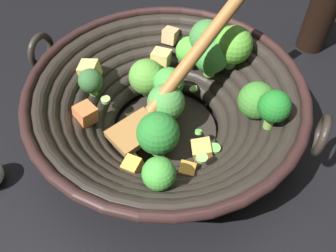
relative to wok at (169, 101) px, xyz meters
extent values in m
plane|color=black|center=(0.00, 0.01, -0.07)|extent=(4.00, 4.00, 0.00)
cylinder|color=black|center=(0.00, 0.01, -0.06)|extent=(0.15, 0.15, 0.01)
torus|color=black|center=(0.00, 0.01, -0.05)|extent=(0.21, 0.21, 0.02)
torus|color=black|center=(0.00, 0.01, -0.04)|extent=(0.23, 0.23, 0.02)
torus|color=black|center=(0.00, 0.01, -0.02)|extent=(0.26, 0.26, 0.02)
torus|color=black|center=(0.00, 0.01, -0.01)|extent=(0.29, 0.29, 0.02)
torus|color=black|center=(0.00, 0.01, 0.00)|extent=(0.31, 0.31, 0.02)
torus|color=black|center=(0.00, 0.01, 0.01)|extent=(0.34, 0.34, 0.02)
torus|color=black|center=(0.00, 0.01, 0.02)|extent=(0.37, 0.37, 0.02)
torus|color=black|center=(0.00, 0.01, 0.03)|extent=(0.39, 0.39, 0.01)
torus|color=black|center=(0.20, 0.03, 0.03)|extent=(0.02, 0.05, 0.05)
torus|color=black|center=(-0.20, -0.02, 0.03)|extent=(0.02, 0.05, 0.05)
cylinder|color=#7FAE56|center=(0.11, 0.03, -0.01)|extent=(0.02, 0.02, 0.01)
sphere|color=#2F5F30|center=(0.11, 0.03, 0.01)|extent=(0.04, 0.04, 0.04)
cylinder|color=#68A14E|center=(-0.04, -0.12, 0.00)|extent=(0.03, 0.03, 0.02)
sphere|color=#56A732|center=(-0.04, -0.12, 0.04)|extent=(0.06, 0.06, 0.06)
cylinder|color=#72BA49|center=(-0.02, -0.10, -0.01)|extent=(0.03, 0.03, 0.02)
sphere|color=#42933E|center=(-0.02, -0.10, 0.02)|extent=(0.05, 0.05, 0.05)
cylinder|color=#69A143|center=(-0.02, 0.06, -0.04)|extent=(0.03, 0.03, 0.02)
sphere|color=#26762B|center=(-0.02, 0.06, 0.00)|extent=(0.06, 0.06, 0.06)
cylinder|color=#76B255|center=(-0.11, -0.05, -0.01)|extent=(0.02, 0.03, 0.01)
sphere|color=#397A2B|center=(-0.11, -0.05, 0.02)|extent=(0.05, 0.05, 0.05)
cylinder|color=#65A946|center=(0.02, -0.11, -0.02)|extent=(0.03, 0.03, 0.02)
sphere|color=#50A737|center=(0.02, -0.11, 0.01)|extent=(0.05, 0.05, 0.05)
cylinder|color=#5CA443|center=(-0.06, 0.12, 0.00)|extent=(0.02, 0.02, 0.02)
sphere|color=green|center=(-0.06, 0.12, 0.02)|extent=(0.04, 0.04, 0.04)
cylinder|color=#59A54D|center=(0.00, -0.12, 0.00)|extent=(0.02, 0.02, 0.02)
sphere|color=#3B7C38|center=(0.00, -0.12, 0.03)|extent=(0.06, 0.06, 0.06)
cylinder|color=#6C9C49|center=(0.01, 0.00, -0.03)|extent=(0.02, 0.02, 0.02)
sphere|color=#458C3F|center=(0.01, 0.00, 0.00)|extent=(0.05, 0.05, 0.05)
cylinder|color=#78AB47|center=(-0.14, -0.02, 0.02)|extent=(0.02, 0.02, 0.02)
sphere|color=#1C7223|center=(-0.14, -0.02, 0.05)|extent=(0.04, 0.04, 0.04)
cylinder|color=#83C24A|center=(0.02, -0.03, -0.03)|extent=(0.02, 0.02, 0.02)
sphere|color=green|center=(0.02, -0.03, 0.00)|extent=(0.05, 0.05, 0.05)
cylinder|color=#6B9C4B|center=(0.06, -0.04, -0.04)|extent=(0.02, 0.02, 0.01)
sphere|color=#539436|center=(0.06, -0.04, -0.01)|extent=(0.06, 0.06, 0.06)
cylinder|color=#86BF5A|center=(-0.04, -0.13, 0.00)|extent=(0.03, 0.03, 0.02)
sphere|color=#246E2F|center=(-0.04, -0.13, 0.03)|extent=(0.05, 0.05, 0.05)
cube|color=gold|center=(-0.07, 0.03, -0.03)|extent=(0.04, 0.04, 0.03)
cube|color=#CA8731|center=(-0.07, 0.08, -0.02)|extent=(0.03, 0.03, 0.02)
cube|color=gold|center=(0.02, 0.01, -0.04)|extent=(0.03, 0.03, 0.03)
cube|color=#DA743F|center=(0.09, 0.08, 0.00)|extent=(0.03, 0.03, 0.03)
cube|color=#DEBE71|center=(0.06, -0.08, -0.01)|extent=(0.03, 0.04, 0.03)
cube|color=tan|center=(0.07, -0.12, 0.01)|extent=(0.02, 0.03, 0.03)
cube|color=gold|center=(-0.01, 0.11, -0.02)|extent=(0.02, 0.03, 0.03)
cube|color=#DCC067|center=(0.13, 0.01, 0.01)|extent=(0.04, 0.04, 0.03)
cylinder|color=#56B247|center=(0.03, 0.06, -0.03)|extent=(0.01, 0.01, 0.01)
cylinder|color=#99D166|center=(-0.01, -0.07, -0.03)|extent=(0.02, 0.02, 0.01)
cylinder|color=#99D166|center=(0.09, 0.03, -0.01)|extent=(0.02, 0.02, 0.01)
cylinder|color=#6BC651|center=(-0.06, 0.01, -0.02)|extent=(0.01, 0.01, 0.01)
cylinder|color=#6BC651|center=(-0.09, 0.03, -0.02)|extent=(0.02, 0.02, 0.01)
cylinder|color=#99D166|center=(-0.08, 0.06, 0.00)|extent=(0.02, 0.02, 0.01)
cube|color=#9E6B38|center=(0.02, 0.06, -0.02)|extent=(0.07, 0.08, 0.01)
cylinder|color=#A36632|center=(-0.02, -0.06, 0.07)|extent=(0.08, 0.20, 0.15)
cylinder|color=black|center=(-0.13, -0.32, -0.01)|extent=(0.05, 0.05, 0.12)
camera|label=1|loc=(-0.17, 0.29, 0.36)|focal=36.95mm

